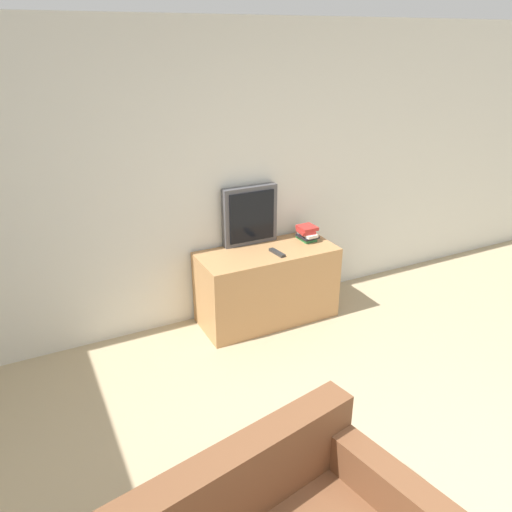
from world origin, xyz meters
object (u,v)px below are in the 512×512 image
tv_stand (267,285)px  television (250,216)px  book_stack (307,233)px  remote_on_stand (277,253)px

tv_stand → television: bearing=104.5°
tv_stand → book_stack: (0.45, 0.06, 0.41)m
remote_on_stand → television: bearing=107.1°
tv_stand → book_stack: bearing=7.7°
television → remote_on_stand: television is taller
tv_stand → book_stack: book_stack is taller
tv_stand → television: size_ratio=2.32×
book_stack → remote_on_stand: book_stack is taller
book_stack → television: bearing=161.8°
television → book_stack: size_ratio=2.51×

